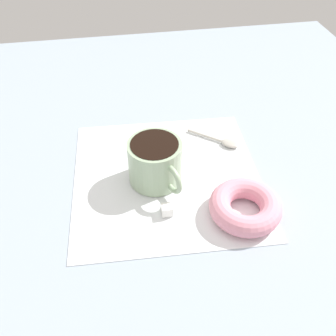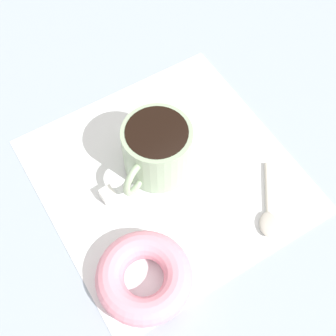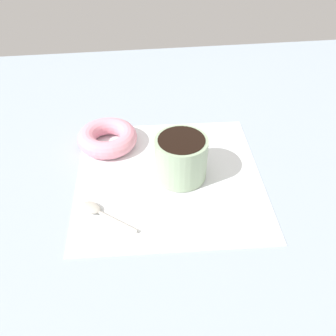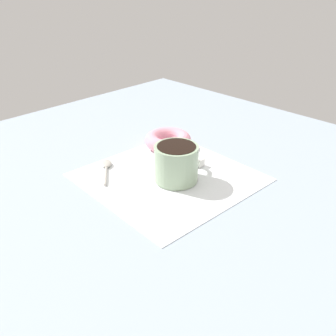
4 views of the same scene
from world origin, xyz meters
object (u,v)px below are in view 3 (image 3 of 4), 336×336
(spoon, at_px, (97,211))
(sugar_cube, at_px, (171,143))
(coffee_cup, at_px, (180,157))
(donut, at_px, (108,138))

(spoon, distance_m, sugar_cube, 0.22)
(coffee_cup, bearing_deg, sugar_cube, 4.19)
(coffee_cup, height_order, sugar_cube, coffee_cup)
(coffee_cup, bearing_deg, donut, 51.06)
(donut, bearing_deg, sugar_cube, -100.05)
(coffee_cup, xyz_separation_m, donut, (0.11, 0.13, -0.02))
(donut, xyz_separation_m, spoon, (-0.18, 0.02, -0.01))
(coffee_cup, relative_size, sugar_cube, 6.82)
(donut, distance_m, spoon, 0.18)
(coffee_cup, distance_m, spoon, 0.17)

